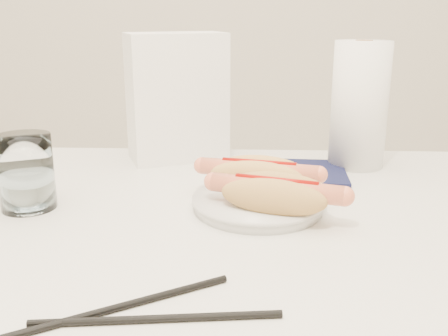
{
  "coord_description": "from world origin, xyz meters",
  "views": [
    {
      "loc": [
        0.1,
        -0.67,
        1.04
      ],
      "look_at": [
        0.07,
        0.04,
        0.82
      ],
      "focal_mm": 41.62,
      "sensor_mm": 36.0,
      "label": 1
    }
  ],
  "objects_px": {
    "water_glass": "(26,172)",
    "paper_towel_roll": "(359,105)",
    "table": "(175,261)",
    "hotdog_left": "(259,175)",
    "napkin_box": "(177,97)",
    "hotdog_right": "(276,194)",
    "plate": "(258,204)"
  },
  "relations": [
    {
      "from": "water_glass",
      "to": "paper_towel_roll",
      "type": "height_order",
      "value": "paper_towel_roll"
    },
    {
      "from": "table",
      "to": "water_glass",
      "type": "bearing_deg",
      "value": 167.83
    },
    {
      "from": "hotdog_left",
      "to": "paper_towel_roll",
      "type": "relative_size",
      "value": 0.8
    },
    {
      "from": "water_glass",
      "to": "napkin_box",
      "type": "bearing_deg",
      "value": 56.01
    },
    {
      "from": "paper_towel_roll",
      "to": "table",
      "type": "bearing_deg",
      "value": -136.61
    },
    {
      "from": "paper_towel_roll",
      "to": "napkin_box",
      "type": "bearing_deg",
      "value": 173.91
    },
    {
      "from": "hotdog_left",
      "to": "water_glass",
      "type": "xyz_separation_m",
      "value": [
        -0.34,
        -0.05,
        0.02
      ]
    },
    {
      "from": "table",
      "to": "paper_towel_roll",
      "type": "distance_m",
      "value": 0.46
    },
    {
      "from": "hotdog_right",
      "to": "plate",
      "type": "bearing_deg",
      "value": 136.33
    },
    {
      "from": "plate",
      "to": "water_glass",
      "type": "height_order",
      "value": "water_glass"
    },
    {
      "from": "water_glass",
      "to": "hotdog_left",
      "type": "bearing_deg",
      "value": 8.86
    },
    {
      "from": "napkin_box",
      "to": "paper_towel_roll",
      "type": "distance_m",
      "value": 0.35
    },
    {
      "from": "hotdog_left",
      "to": "paper_towel_roll",
      "type": "height_order",
      "value": "paper_towel_roll"
    },
    {
      "from": "hotdog_right",
      "to": "water_glass",
      "type": "distance_m",
      "value": 0.37
    },
    {
      "from": "table",
      "to": "hotdog_right",
      "type": "xyz_separation_m",
      "value": [
        0.14,
        0.01,
        0.1
      ]
    },
    {
      "from": "hotdog_right",
      "to": "paper_towel_roll",
      "type": "height_order",
      "value": "paper_towel_roll"
    },
    {
      "from": "hotdog_left",
      "to": "napkin_box",
      "type": "xyz_separation_m",
      "value": [
        -0.15,
        0.23,
        0.08
      ]
    },
    {
      "from": "table",
      "to": "napkin_box",
      "type": "xyz_separation_m",
      "value": [
        -0.03,
        0.33,
        0.18
      ]
    },
    {
      "from": "table",
      "to": "water_glass",
      "type": "distance_m",
      "value": 0.26
    },
    {
      "from": "napkin_box",
      "to": "paper_towel_roll",
      "type": "height_order",
      "value": "napkin_box"
    },
    {
      "from": "table",
      "to": "hotdog_right",
      "type": "distance_m",
      "value": 0.17
    },
    {
      "from": "paper_towel_roll",
      "to": "plate",
      "type": "bearing_deg",
      "value": -128.7
    },
    {
      "from": "table",
      "to": "paper_towel_roll",
      "type": "bearing_deg",
      "value": 43.39
    },
    {
      "from": "hotdog_left",
      "to": "water_glass",
      "type": "distance_m",
      "value": 0.35
    },
    {
      "from": "plate",
      "to": "hotdog_right",
      "type": "height_order",
      "value": "hotdog_right"
    },
    {
      "from": "table",
      "to": "napkin_box",
      "type": "height_order",
      "value": "napkin_box"
    },
    {
      "from": "water_glass",
      "to": "hotdog_right",
      "type": "bearing_deg",
      "value": -5.42
    },
    {
      "from": "hotdog_right",
      "to": "paper_towel_roll",
      "type": "bearing_deg",
      "value": 76.08
    },
    {
      "from": "plate",
      "to": "hotdog_right",
      "type": "relative_size",
      "value": 1.02
    },
    {
      "from": "hotdog_left",
      "to": "paper_towel_roll",
      "type": "xyz_separation_m",
      "value": [
        0.19,
        0.19,
        0.08
      ]
    },
    {
      "from": "plate",
      "to": "napkin_box",
      "type": "xyz_separation_m",
      "value": [
        -0.15,
        0.27,
        0.11
      ]
    },
    {
      "from": "hotdog_left",
      "to": "water_glass",
      "type": "height_order",
      "value": "water_glass"
    }
  ]
}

